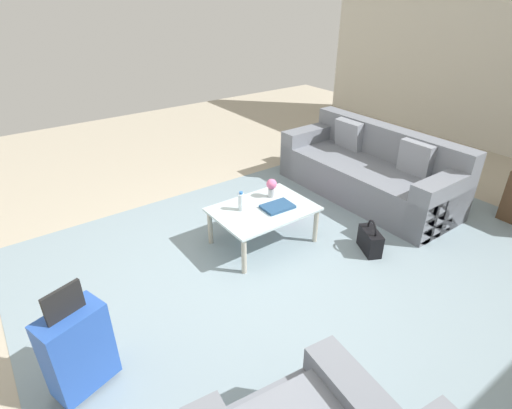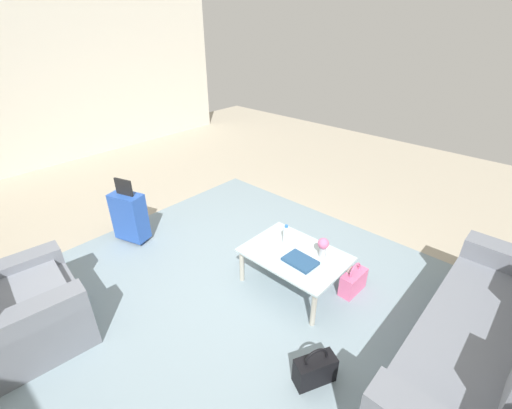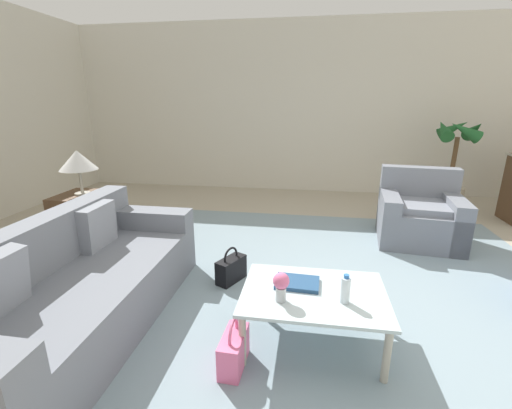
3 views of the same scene
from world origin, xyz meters
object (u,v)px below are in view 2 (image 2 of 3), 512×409
Objects in this scene: couch at (500,360)px; armchair at (13,316)px; suitcase_blue at (130,216)px; flower_vase at (323,246)px; coffee_table at (295,257)px; handbag_pink at (353,281)px; coffee_table_book at (300,261)px; handbag_black at (315,370)px; water_bottle at (286,234)px.

couch is 2.22× the size of armchair.
suitcase_blue is (3.79, 0.80, 0.06)m from couch.
suitcase_blue is at bearing -64.80° from armchair.
armchair is 5.03× the size of flower_vase.
handbag_pink is at bearing -146.64° from coffee_table.
flower_vase is (-0.10, -0.23, 0.11)m from coffee_table_book.
flower_vase is 1.15m from handbag_black.
couch is 1.34m from handbag_black.
armchair reaches higher than suitcase_blue.
couch is 2.28× the size of coffee_table.
armchair reaches higher than flower_vase.
coffee_table is at bearing -121.08° from armchair.
armchair is 2.53m from water_bottle.
coffee_table_book reaches higher than coffee_table.
coffee_table_book is 0.37× the size of suitcase_blue.
coffee_table is 2.12m from suitcase_blue.
handbag_black is (-2.09, -1.40, -0.17)m from armchair.
handbag_pink is (-2.51, -1.03, -0.23)m from suitcase_blue.
couch is 1.69m from coffee_table_book.
coffee_table_book is 2.21m from suitcase_blue.
coffee_table is at bearing 3.19° from couch.
coffee_table_book reaches higher than handbag_pink.
armchair reaches higher than coffee_table.
armchair reaches higher than handbag_black.
handbag_pink is (-0.29, -0.18, -0.41)m from flower_vase.
water_bottle is 0.42m from flower_vase.
water_bottle is at bearing 6.79° from flower_vase.
coffee_table reaches higher than handbag_black.
handbag_black is at bearing 138.49° from water_bottle.
armchair is 3.29× the size of coffee_table_book.
handbag_black is at bearing 103.90° from handbag_pink.
coffee_table is (-1.31, -2.17, 0.06)m from armchair.
handbag_pink is at bearing -10.30° from couch.
flower_vase is at bearing 32.64° from handbag_pink.
suitcase_blue reaches higher than coffee_table_book.
suitcase_blue is at bearing 22.41° from handbag_pink.
couch is 6.40× the size of handbag_pink.
couch is at bearing -168.09° from suitcase_blue.
coffee_table_book is at bearing -46.17° from handbag_black.
suitcase_blue is at bearing -1.37° from handbag_black.
armchair is 1.21× the size of suitcase_blue.
coffee_table_book is 1.00m from handbag_black.
couch is 11.18× the size of flower_vase.
coffee_table is at bearing -160.71° from suitcase_blue.
handbag_pink is (-0.51, -0.33, -0.23)m from coffee_table.
handbag_black is at bearing 135.47° from coffee_table.
flower_vase is 2.38m from suitcase_blue.
flower_vase is 0.24× the size of suitcase_blue.
armchair is 2.79m from flower_vase.
water_bottle is (1.99, -0.00, 0.21)m from couch.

